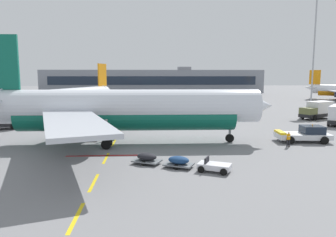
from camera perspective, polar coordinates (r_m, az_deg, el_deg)
The scene contains 10 objects.
ground at distance 52.54m, azimuth 16.46°, elevation -1.14°, with size 400.00×400.00×0.00m, color slate.
apron_paint_markings at distance 46.54m, azimuth -8.51°, elevation -2.01°, with size 8.00×92.97×0.01m.
airliner_foreground at distance 36.70m, azimuth -8.24°, elevation 1.63°, with size 34.71×34.63×12.20m.
pushback_tug at distance 41.02m, azimuth 23.20°, elevation -2.58°, with size 6.22×3.61×2.08m.
airliner_mid_left at distance 66.86m, azimuth -16.05°, elevation 3.63°, with size 28.17×29.25×10.50m.
fuel_service_truck at distance 63.51m, azimuth 25.11°, elevation 1.42°, with size 7.31×5.39×3.14m.
baggage_train at distance 27.32m, azimuth 1.98°, elevation -7.69°, with size 8.37×5.09×1.14m.
ground_crew_worker at distance 37.36m, azimuth 20.69°, elevation -3.34°, with size 0.56×0.51×1.67m.
apron_light_mast_far at distance 85.19m, azimuth 24.72°, elevation 13.26°, with size 1.80×1.80×27.81m.
terminal_satellite at distance 150.10m, azimuth -2.68°, elevation 6.65°, with size 97.45×22.91×11.80m.
Camera 1 is at (22.00, -8.75, 7.76)m, focal length 34.17 mm.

